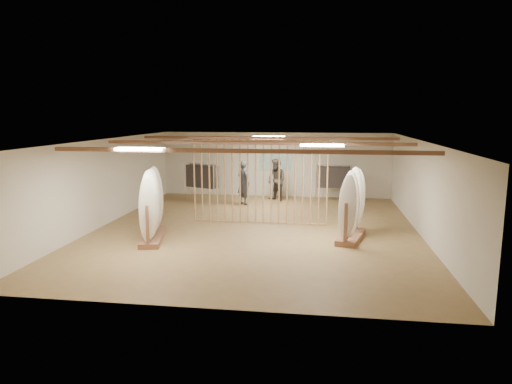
# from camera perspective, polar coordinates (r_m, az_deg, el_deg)

# --- Properties ---
(floor) EXTENTS (12.00, 12.00, 0.00)m
(floor) POSITION_cam_1_polar(r_m,az_deg,el_deg) (14.45, 0.00, -4.69)
(floor) COLOR olive
(floor) RESTS_ON ground
(ceiling) EXTENTS (12.00, 12.00, 0.00)m
(ceiling) POSITION_cam_1_polar(r_m,az_deg,el_deg) (14.01, 0.00, 6.46)
(ceiling) COLOR #98968F
(ceiling) RESTS_ON ground
(wall_back) EXTENTS (12.00, 0.00, 12.00)m
(wall_back) POSITION_cam_1_polar(r_m,az_deg,el_deg) (20.07, 2.41, 3.44)
(wall_back) COLOR beige
(wall_back) RESTS_ON ground
(wall_front) EXTENTS (12.00, 0.00, 12.00)m
(wall_front) POSITION_cam_1_polar(r_m,az_deg,el_deg) (8.39, -5.80, -5.55)
(wall_front) COLOR beige
(wall_front) RESTS_ON ground
(wall_left) EXTENTS (0.00, 12.00, 12.00)m
(wall_left) POSITION_cam_1_polar(r_m,az_deg,el_deg) (15.66, -18.43, 1.16)
(wall_left) COLOR beige
(wall_left) RESTS_ON ground
(wall_right) EXTENTS (0.00, 12.00, 12.00)m
(wall_right) POSITION_cam_1_polar(r_m,az_deg,el_deg) (14.35, 20.18, 0.31)
(wall_right) COLOR beige
(wall_right) RESTS_ON ground
(ceiling_slats) EXTENTS (9.50, 6.12, 0.10)m
(ceiling_slats) POSITION_cam_1_polar(r_m,az_deg,el_deg) (14.02, 0.00, 6.13)
(ceiling_slats) COLOR brown
(ceiling_slats) RESTS_ON ground
(light_panels) EXTENTS (1.20, 0.35, 0.06)m
(light_panels) POSITION_cam_1_polar(r_m,az_deg,el_deg) (14.02, 0.00, 6.22)
(light_panels) COLOR white
(light_panels) RESTS_ON ground
(bamboo_partition) EXTENTS (4.45, 0.05, 2.78)m
(bamboo_partition) POSITION_cam_1_polar(r_m,az_deg,el_deg) (14.95, 0.43, 1.27)
(bamboo_partition) COLOR tan
(bamboo_partition) RESTS_ON ground
(poster) EXTENTS (1.40, 0.03, 0.90)m
(poster) POSITION_cam_1_polar(r_m,az_deg,el_deg) (20.03, 2.41, 4.00)
(poster) COLOR teal
(poster) RESTS_ON ground
(rack_left) EXTENTS (1.04, 2.18, 2.01)m
(rack_left) POSITION_cam_1_polar(r_m,az_deg,el_deg) (13.50, -12.87, -2.99)
(rack_left) COLOR brown
(rack_left) RESTS_ON floor
(rack_right) EXTENTS (0.99, 1.86, 2.07)m
(rack_right) POSITION_cam_1_polar(r_m,az_deg,el_deg) (13.44, 11.86, -2.95)
(rack_right) COLOR brown
(rack_right) RESTS_ON floor
(clothing_rack_a) EXTENTS (1.44, 0.89, 1.62)m
(clothing_rack_a) POSITION_cam_1_polar(r_m,az_deg,el_deg) (19.00, -6.76, 1.96)
(clothing_rack_a) COLOR silver
(clothing_rack_a) RESTS_ON floor
(clothing_rack_b) EXTENTS (1.44, 0.37, 1.54)m
(clothing_rack_b) POSITION_cam_1_polar(r_m,az_deg,el_deg) (19.26, 9.69, 1.85)
(clothing_rack_b) COLOR silver
(clothing_rack_b) RESTS_ON floor
(shopper_a) EXTENTS (0.88, 0.86, 2.01)m
(shopper_a) POSITION_cam_1_polar(r_m,az_deg,el_deg) (18.21, -1.59, 1.54)
(shopper_a) COLOR #27292F
(shopper_a) RESTS_ON floor
(shopper_b) EXTENTS (1.22, 1.20, 2.00)m
(shopper_b) POSITION_cam_1_polar(r_m,az_deg,el_deg) (18.97, 2.59, 1.85)
(shopper_b) COLOR #342D28
(shopper_b) RESTS_ON floor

